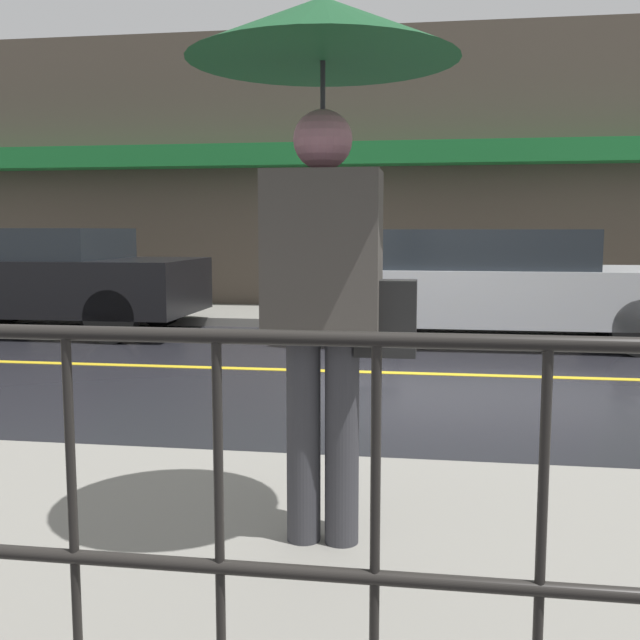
# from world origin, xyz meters

# --- Properties ---
(ground_plane) EXTENTS (80.00, 80.00, 0.00)m
(ground_plane) POSITION_xyz_m (0.00, 0.00, 0.00)
(ground_plane) COLOR black
(sidewalk_near) EXTENTS (28.00, 2.67, 0.12)m
(sidewalk_near) POSITION_xyz_m (0.00, -4.49, 0.06)
(sidewalk_near) COLOR gray
(sidewalk_near) RESTS_ON ground_plane
(sidewalk_far) EXTENTS (28.00, 2.02, 0.12)m
(sidewalk_far) POSITION_xyz_m (0.00, 4.17, 0.06)
(sidewalk_far) COLOR gray
(sidewalk_far) RESTS_ON ground_plane
(lane_marking) EXTENTS (25.20, 0.12, 0.01)m
(lane_marking) POSITION_xyz_m (0.00, 0.00, 0.00)
(lane_marking) COLOR gold
(lane_marking) RESTS_ON ground_plane
(building_storefront) EXTENTS (28.00, 0.85, 4.66)m
(building_storefront) POSITION_xyz_m (0.00, 5.30, 2.35)
(building_storefront) COLOR #4C4238
(building_storefront) RESTS_ON ground_plane
(railing_foreground) EXTENTS (12.00, 0.04, 1.04)m
(railing_foreground) POSITION_xyz_m (0.00, -5.57, 0.78)
(railing_foreground) COLOR black
(railing_foreground) RESTS_ON sidewalk_near
(pedestrian) EXTENTS (1.05, 1.05, 2.15)m
(pedestrian) POSITION_xyz_m (-0.12, -4.33, 1.81)
(pedestrian) COLOR #333338
(pedestrian) RESTS_ON sidewalk_near
(car_black) EXTENTS (3.93, 1.89, 1.41)m
(car_black) POSITION_xyz_m (-4.85, 2.25, 0.74)
(car_black) COLOR black
(car_black) RESTS_ON ground_plane
(car_silver) EXTENTS (4.77, 1.91, 1.40)m
(car_silver) POSITION_xyz_m (1.06, 2.25, 0.73)
(car_silver) COLOR #B2B5BA
(car_silver) RESTS_ON ground_plane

